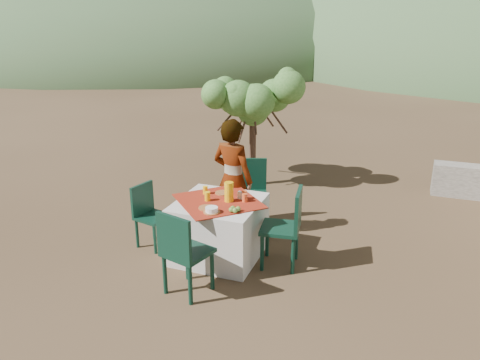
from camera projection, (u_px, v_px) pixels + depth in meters
name	position (u px, v px, depth m)	size (l,w,h in m)	color
ground	(241.00, 259.00, 5.96)	(160.00, 160.00, 0.00)	#3C2C1B
table	(219.00, 229.00, 5.93)	(1.30, 1.30, 0.76)	white
chair_far	(251.00, 189.00, 6.80)	(0.58, 0.58, 0.98)	black
chair_near	(182.00, 250.00, 5.02)	(0.56, 0.56, 0.99)	black
chair_left	(149.00, 212.00, 6.19)	(0.47, 0.47, 0.85)	black
chair_right	(287.00, 224.00, 5.63)	(0.52, 0.52, 1.00)	black
person	(233.00, 179.00, 6.34)	(0.61, 0.40, 1.67)	#8C6651
shrub_tree	(257.00, 105.00, 8.14)	(1.57, 1.54, 1.85)	#4B3425
hill_near_left	(161.00, 54.00, 38.41)	(40.00, 40.00, 16.00)	#385A32
hill_far_center	(365.00, 43.00, 53.30)	(60.00, 60.00, 24.00)	slate
plate_far	(223.00, 193.00, 6.03)	(0.20, 0.20, 0.01)	brown
plate_near	(207.00, 208.00, 5.56)	(0.20, 0.20, 0.01)	brown
glass_far	(205.00, 190.00, 6.00)	(0.06, 0.06, 0.10)	yellow
glass_near	(207.00, 196.00, 5.78)	(0.07, 0.07, 0.11)	yellow
juice_pitcher	(229.00, 192.00, 5.74)	(0.11, 0.11, 0.25)	yellow
bowl_plate	(212.00, 212.00, 5.45)	(0.20, 0.20, 0.01)	brown
white_bowl	(212.00, 209.00, 5.43)	(0.15, 0.15, 0.05)	white
jar_left	(245.00, 198.00, 5.75)	(0.07, 0.07, 0.11)	#EE5C2A
jar_right	(244.00, 195.00, 5.83)	(0.07, 0.07, 0.11)	#EE5C2A
napkin_holder	(241.00, 195.00, 5.84)	(0.07, 0.04, 0.09)	white
fruit_cluster	(234.00, 209.00, 5.46)	(0.13, 0.12, 0.06)	olive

